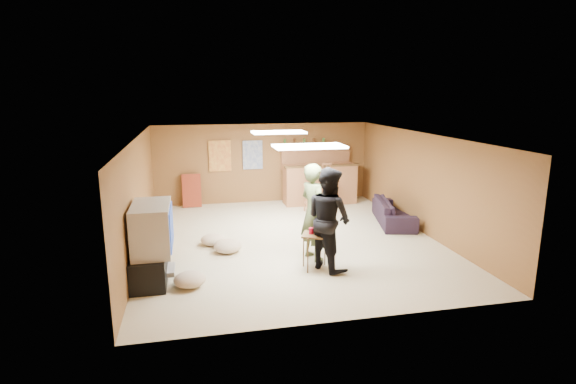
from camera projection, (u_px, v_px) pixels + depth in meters
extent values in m
plane|color=beige|center=(290.00, 240.00, 9.51)|extent=(7.00, 7.00, 0.00)
cube|color=silver|center=(290.00, 136.00, 9.03)|extent=(6.00, 7.00, 0.02)
cube|color=brown|center=(263.00, 163.00, 12.61)|extent=(6.00, 0.02, 2.20)
cube|color=brown|center=(347.00, 245.00, 5.93)|extent=(6.00, 0.02, 2.20)
cube|color=brown|center=(138.00, 196.00, 8.65)|extent=(0.02, 7.00, 2.20)
cube|color=brown|center=(423.00, 183.00, 9.89)|extent=(0.02, 7.00, 2.20)
cube|color=black|center=(150.00, 266.00, 7.47)|extent=(0.55, 1.30, 0.50)
cube|color=#B2B2B7|center=(164.00, 270.00, 7.53)|extent=(0.35, 0.50, 0.08)
cube|color=#B2B2B7|center=(152.00, 228.00, 7.34)|extent=(0.60, 1.10, 0.80)
cube|color=navy|center=(171.00, 227.00, 7.40)|extent=(0.02, 0.95, 0.65)
cube|color=#985D37|center=(320.00, 184.00, 12.51)|extent=(2.00, 0.60, 1.10)
cube|color=#462F16|center=(323.00, 166.00, 12.15)|extent=(2.10, 0.12, 0.05)
cube|color=#985D37|center=(316.00, 148.00, 12.73)|extent=(2.00, 0.18, 0.05)
cube|color=#985D37|center=(315.00, 158.00, 12.82)|extent=(2.00, 0.14, 0.60)
cube|color=#BF3F26|center=(220.00, 156.00, 12.27)|extent=(0.60, 0.03, 0.85)
cube|color=#334C99|center=(253.00, 155.00, 12.45)|extent=(0.55, 0.03, 0.80)
cube|color=maroon|center=(192.00, 191.00, 12.15)|extent=(0.50, 0.26, 0.91)
cube|color=white|center=(309.00, 146.00, 7.60)|extent=(1.20, 0.60, 0.04)
cube|color=white|center=(279.00, 132.00, 10.18)|extent=(1.20, 0.60, 0.04)
imported|color=#495531|center=(314.00, 212.00, 8.27)|extent=(0.64, 0.77, 1.82)
imported|color=black|center=(329.00, 219.00, 7.83)|extent=(0.99, 1.09, 1.82)
imported|color=black|center=(394.00, 212.00, 10.70)|extent=(1.17, 2.01, 0.55)
cube|color=#462F16|center=(317.00, 252.00, 7.91)|extent=(0.61, 0.56, 0.64)
cylinder|color=red|center=(311.00, 231.00, 7.84)|extent=(0.09, 0.09, 0.11)
cylinder|color=red|center=(324.00, 233.00, 7.75)|extent=(0.10, 0.10, 0.11)
cylinder|color=navy|center=(324.00, 228.00, 7.97)|extent=(0.11, 0.11, 0.11)
ellipsoid|color=tan|center=(228.00, 246.00, 8.78)|extent=(0.63, 0.63, 0.25)
ellipsoid|color=tan|center=(213.00, 240.00, 9.20)|extent=(0.65, 0.65, 0.22)
ellipsoid|color=tan|center=(190.00, 279.00, 7.24)|extent=(0.63, 0.63, 0.23)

